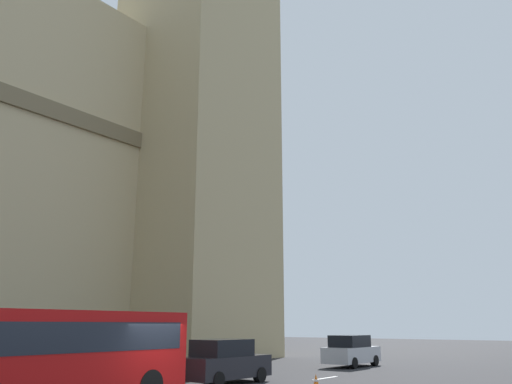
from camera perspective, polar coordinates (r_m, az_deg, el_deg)
sedan_lead at (r=23.58m, az=-3.48°, el=-18.19°), size 4.40×1.86×1.85m
sedan_trailing at (r=33.44m, az=10.49°, el=-16.88°), size 4.40×1.86×1.85m
traffic_cone_east at (r=21.87m, az=6.65°, el=-20.08°), size 0.36×0.36×0.58m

